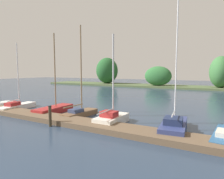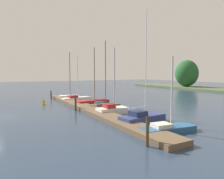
{
  "view_description": "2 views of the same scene",
  "coord_description": "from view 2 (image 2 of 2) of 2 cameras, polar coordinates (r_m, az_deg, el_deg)",
  "views": [
    {
      "loc": [
        9.57,
        -1.05,
        3.7
      ],
      "look_at": [
        2.55,
        11.56,
        2.31
      ],
      "focal_mm": 30.89,
      "sensor_mm": 36.0,
      "label": 1
    },
    {
      "loc": [
        19.68,
        1.21,
        3.85
      ],
      "look_at": [
        3.19,
        10.37,
        2.32
      ],
      "focal_mm": 32.48,
      "sensor_mm": 36.0,
      "label": 2
    }
  ],
  "objects": [
    {
      "name": "mooring_piling_0",
      "position": [
        31.69,
        -16.79,
        -1.45
      ],
      "size": [
        0.22,
        0.22,
        1.19
      ],
      "color": "#4C3D28",
      "rests_on": "ground"
    },
    {
      "name": "mooring_piling_2",
      "position": [
        10.95,
        9.92,
        -11.63
      ],
      "size": [
        0.2,
        0.2,
        1.58
      ],
      "color": "#4C3D28",
      "rests_on": "ground"
    },
    {
      "name": "channel_buoy_0",
      "position": [
        26.06,
        -18.66,
        -3.52
      ],
      "size": [
        0.33,
        0.33,
        0.63
      ],
      "color": "gold",
      "rests_on": "ground"
    },
    {
      "name": "mooring_piling_1",
      "position": [
        21.2,
        -10.21,
        -3.96
      ],
      "size": [
        0.23,
        0.23,
        1.4
      ],
      "color": "#3D3323",
      "rests_on": "ground"
    },
    {
      "name": "sailboat_5",
      "position": [
        16.12,
        8.86,
        -7.77
      ],
      "size": [
        1.75,
        4.15,
        8.59
      ],
      "rotation": [
        0.0,
        0.0,
        1.67
      ],
      "color": "navy",
      "rests_on": "ground"
    },
    {
      "name": "sailboat_1",
      "position": [
        28.78,
        -9.88,
        -2.43
      ],
      "size": [
        1.84,
        4.46,
        6.36
      ],
      "rotation": [
        0.0,
        0.0,
        1.76
      ],
      "color": "white",
      "rests_on": "ground"
    },
    {
      "name": "sailboat_6",
      "position": [
        14.02,
        15.72,
        -10.26
      ],
      "size": [
        1.65,
        4.17,
        4.93
      ],
      "rotation": [
        0.0,
        0.0,
        1.47
      ],
      "color": "#285684",
      "rests_on": "ground"
    },
    {
      "name": "sailboat_0",
      "position": [
        31.42,
        -11.81,
        -1.88
      ],
      "size": [
        1.97,
        3.08,
        6.95
      ],
      "rotation": [
        0.0,
        0.0,
        1.34
      ],
      "color": "white",
      "rests_on": "ground"
    },
    {
      "name": "sailboat_2",
      "position": [
        25.21,
        -5.14,
        -3.36
      ],
      "size": [
        1.49,
        4.19,
        6.98
      ],
      "rotation": [
        0.0,
        0.0,
        1.62
      ],
      "color": "maroon",
      "rests_on": "ground"
    },
    {
      "name": "dock_pier",
      "position": [
        21.53,
        -7.08,
        -5.23
      ],
      "size": [
        25.38,
        1.8,
        0.35
      ],
      "color": "brown",
      "rests_on": "ground"
    },
    {
      "name": "sailboat_4",
      "position": [
        19.29,
        0.34,
        -5.59
      ],
      "size": [
        1.38,
        3.5,
        6.21
      ],
      "rotation": [
        0.0,
        0.0,
        1.57
      ],
      "color": "silver",
      "rests_on": "ground"
    },
    {
      "name": "sailboat_3",
      "position": [
        22.65,
        -2.21,
        -4.19
      ],
      "size": [
        1.35,
        3.71,
        7.35
      ],
      "rotation": [
        0.0,
        0.0,
        1.5
      ],
      "color": "brown",
      "rests_on": "ground"
    }
  ]
}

